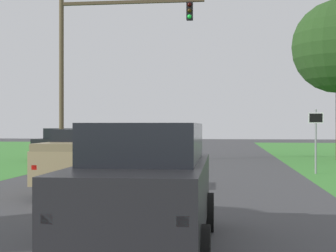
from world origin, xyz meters
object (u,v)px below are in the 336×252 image
Objects in this scene: pickup_truck_lead at (90,158)px; crossing_suv_far at (74,143)px; red_suv_near at (147,183)px; keep_moving_sign at (316,133)px; traffic_light at (95,51)px.

pickup_truck_lead is 13.91m from crossing_suv_far.
red_suv_near is 1.87× the size of keep_moving_sign.
pickup_truck_lead is at bearing -70.76° from crossing_suv_far.
keep_moving_sign reaches higher than crossing_suv_far.
red_suv_near is 7.60m from pickup_truck_lead.
traffic_light is at bearing -54.04° from crossing_suv_far.
crossing_suv_far is (-7.49, 20.15, -0.10)m from red_suv_near.
keep_moving_sign reaches higher than pickup_truck_lead.
traffic_light is at bearing 104.23° from pickup_truck_lead.
crossing_suv_far is at bearing 110.40° from red_suv_near.
crossing_suv_far is at bearing 109.24° from pickup_truck_lead.
keep_moving_sign reaches higher than red_suv_near.
red_suv_near reaches higher than pickup_truck_lead.
pickup_truck_lead is at bearing 112.51° from red_suv_near.
crossing_suv_far is at bearing 150.82° from keep_moving_sign.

